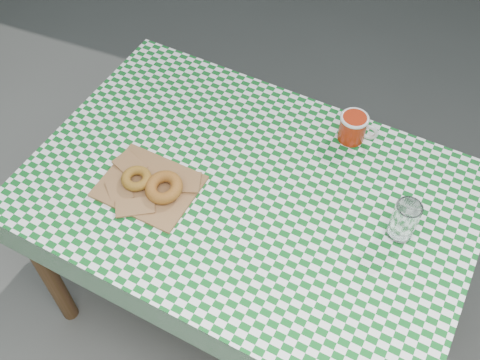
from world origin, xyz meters
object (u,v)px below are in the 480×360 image
(paper_bag, at_px, (149,186))
(drinking_glass, at_px, (404,221))
(coffee_mug, at_px, (353,128))
(table, at_px, (247,254))

(paper_bag, xyz_separation_m, drinking_glass, (0.73, 0.12, 0.06))
(coffee_mug, bearing_deg, paper_bag, -141.04)
(coffee_mug, height_order, drinking_glass, drinking_glass)
(table, bearing_deg, coffee_mug, 60.20)
(paper_bag, distance_m, coffee_mug, 0.66)
(table, bearing_deg, drinking_glass, 8.15)
(paper_bag, bearing_deg, coffee_mug, 39.60)
(table, xyz_separation_m, coffee_mug, (0.23, 0.32, 0.43))
(paper_bag, relative_size, coffee_mug, 1.69)
(paper_bag, bearing_deg, table, 20.10)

